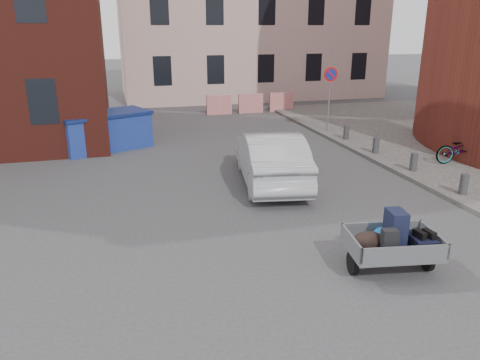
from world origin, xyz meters
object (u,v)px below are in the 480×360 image
object	(u,v)px
silver_car	(271,157)
bicycle	(462,149)
dumpster	(104,131)
trailer	(392,242)

from	to	relation	value
silver_car	bicycle	size ratio (longest dim) A/B	2.56
dumpster	bicycle	bearing A→B (deg)	-49.47
dumpster	silver_car	distance (m)	7.08
dumpster	bicycle	xyz separation A→B (m)	(11.19, -5.39, -0.10)
dumpster	trailer	bearing A→B (deg)	-88.53
trailer	dumpster	size ratio (longest dim) A/B	0.52
dumpster	bicycle	distance (m)	12.42
trailer	silver_car	xyz separation A→B (m)	(-0.46, 5.56, 0.15)
trailer	dumpster	world-z (taller)	dumpster
trailer	silver_car	bearing A→B (deg)	103.82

